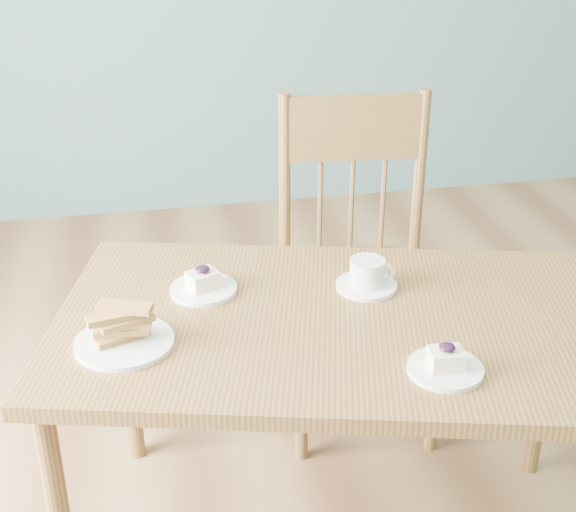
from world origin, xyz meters
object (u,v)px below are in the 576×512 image
Objects in this scene: dining_table at (337,343)px; dining_chair at (359,266)px; cheesecake_plate_near at (445,365)px; biscotti_plate at (123,332)px; coffee_cup at (367,276)px; cheesecake_plate_far at (203,285)px.

dining_chair is at bearing 83.30° from dining_table.
cheesecake_plate_near is 0.73× the size of biscotti_plate.
dining_chair is 6.81× the size of coffee_cup.
dining_chair is 0.93m from biscotti_plate.
cheesecake_plate_near is at bearing -65.83° from coffee_cup.
dining_table is 6.68× the size of biscotti_plate.
biscotti_plate is at bearing -133.41° from cheesecake_plate_far.
dining_table is 0.49m from biscotti_plate.
dining_table is 9.58× the size of coffee_cup.
cheesecake_plate_far is at bearing -172.74° from coffee_cup.
cheesecake_plate_far is at bearing -137.90° from dining_chair.
dining_chair is at bearing 91.58° from coffee_cup.
dining_table is 0.31m from cheesecake_plate_near.
coffee_cup is (0.40, -0.06, 0.01)m from cheesecake_plate_far.
cheesecake_plate_near is at bearing -19.78° from biscotti_plate.
cheesecake_plate_far is (-0.29, 0.18, 0.09)m from dining_table.
dining_table is 0.35m from cheesecake_plate_far.
coffee_cup is 0.70× the size of biscotti_plate.
coffee_cup reaches higher than cheesecake_plate_far.
coffee_cup is at bearing -98.80° from dining_chair.
cheesecake_plate_far is at bearing 46.59° from biscotti_plate.
cheesecake_plate_near is 0.68m from biscotti_plate.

